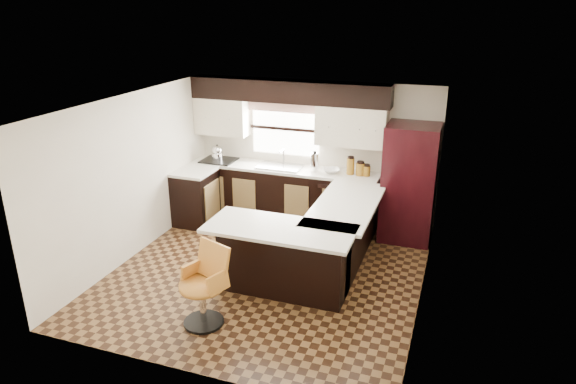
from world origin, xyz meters
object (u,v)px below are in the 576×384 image
at_px(bar_chair, 202,287).
at_px(peninsula_return, 284,259).
at_px(peninsula_long, 341,235).
at_px(refrigerator, 409,183).

bearing_deg(bar_chair, peninsula_return, 78.43).
bearing_deg(peninsula_long, peninsula_return, -118.30).
bearing_deg(peninsula_return, refrigerator, 59.19).
xyz_separation_m(peninsula_return, refrigerator, (1.31, 2.19, 0.48)).
height_order(peninsula_return, refrigerator, refrigerator).
bearing_deg(peninsula_long, refrigerator, 57.26).
height_order(peninsula_long, peninsula_return, same).
bearing_deg(bar_chair, refrigerator, 79.26).
height_order(refrigerator, bar_chair, refrigerator).
bearing_deg(peninsula_long, bar_chair, -120.26).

